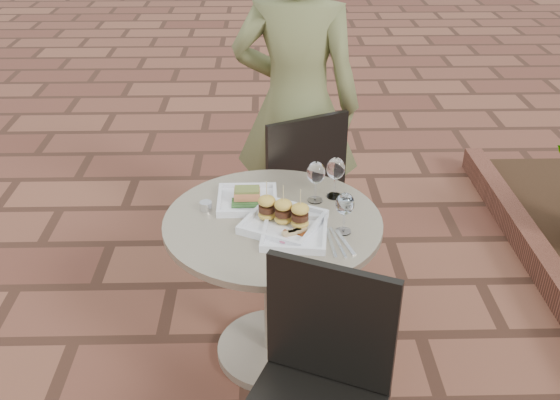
{
  "coord_description": "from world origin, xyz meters",
  "views": [
    {
      "loc": [
        0.1,
        -2.28,
        2.07
      ],
      "look_at": [
        0.15,
        -0.1,
        0.82
      ],
      "focal_mm": 40.0,
      "sensor_mm": 36.0,
      "label": 1
    }
  ],
  "objects_px": {
    "plate_tuna": "(294,233)",
    "chair_far": "(297,179)",
    "diner": "(296,107)",
    "plate_salmon": "(247,199)",
    "cafe_table": "(273,268)",
    "chair_near": "(318,379)",
    "plate_sliders": "(283,217)"
  },
  "relations": [
    {
      "from": "plate_tuna",
      "to": "chair_far",
      "type": "bearing_deg",
      "value": 86.56
    },
    {
      "from": "chair_far",
      "to": "plate_tuna",
      "type": "height_order",
      "value": "chair_far"
    },
    {
      "from": "diner",
      "to": "plate_salmon",
      "type": "xyz_separation_m",
      "value": [
        -0.24,
        -0.68,
        -0.15
      ]
    },
    {
      "from": "cafe_table",
      "to": "plate_tuna",
      "type": "height_order",
      "value": "plate_tuna"
    },
    {
      "from": "cafe_table",
      "to": "plate_tuna",
      "type": "relative_size",
      "value": 3.23
    },
    {
      "from": "chair_near",
      "to": "plate_tuna",
      "type": "xyz_separation_m",
      "value": [
        -0.06,
        0.58,
        0.2
      ]
    },
    {
      "from": "cafe_table",
      "to": "plate_sliders",
      "type": "relative_size",
      "value": 2.37
    },
    {
      "from": "diner",
      "to": "cafe_table",
      "type": "bearing_deg",
      "value": 90.54
    },
    {
      "from": "cafe_table",
      "to": "diner",
      "type": "relative_size",
      "value": 0.5
    },
    {
      "from": "plate_salmon",
      "to": "plate_tuna",
      "type": "bearing_deg",
      "value": -54.65
    },
    {
      "from": "chair_far",
      "to": "diner",
      "type": "bearing_deg",
      "value": -114.93
    },
    {
      "from": "plate_salmon",
      "to": "plate_tuna",
      "type": "distance_m",
      "value": 0.33
    },
    {
      "from": "diner",
      "to": "plate_tuna",
      "type": "bearing_deg",
      "value": 96.81
    },
    {
      "from": "chair_near",
      "to": "plate_salmon",
      "type": "distance_m",
      "value": 0.9
    },
    {
      "from": "cafe_table",
      "to": "chair_far",
      "type": "relative_size",
      "value": 0.97
    },
    {
      "from": "plate_salmon",
      "to": "plate_sliders",
      "type": "height_order",
      "value": "plate_sliders"
    },
    {
      "from": "chair_near",
      "to": "plate_salmon",
      "type": "bearing_deg",
      "value": 129.61
    },
    {
      "from": "chair_far",
      "to": "plate_sliders",
      "type": "relative_size",
      "value": 2.45
    },
    {
      "from": "chair_far",
      "to": "diner",
      "type": "xyz_separation_m",
      "value": [
        -0.0,
        0.13,
        0.35
      ]
    },
    {
      "from": "plate_tuna",
      "to": "cafe_table",
      "type": "bearing_deg",
      "value": 122.22
    },
    {
      "from": "chair_far",
      "to": "chair_near",
      "type": "height_order",
      "value": "same"
    },
    {
      "from": "cafe_table",
      "to": "plate_salmon",
      "type": "xyz_separation_m",
      "value": [
        -0.11,
        0.14,
        0.27
      ]
    },
    {
      "from": "cafe_table",
      "to": "plate_salmon",
      "type": "distance_m",
      "value": 0.32
    },
    {
      "from": "chair_far",
      "to": "plate_sliders",
      "type": "xyz_separation_m",
      "value": [
        -0.09,
        -0.74,
        0.22
      ]
    },
    {
      "from": "cafe_table",
      "to": "chair_near",
      "type": "bearing_deg",
      "value": -78.92
    },
    {
      "from": "cafe_table",
      "to": "plate_sliders",
      "type": "xyz_separation_m",
      "value": [
        0.04,
        -0.05,
        0.29
      ]
    },
    {
      "from": "chair_near",
      "to": "diner",
      "type": "xyz_separation_m",
      "value": [
        -0.01,
        1.53,
        0.35
      ]
    },
    {
      "from": "chair_far",
      "to": "chair_near",
      "type": "xyz_separation_m",
      "value": [
        0.01,
        -1.4,
        0.0
      ]
    },
    {
      "from": "chair_far",
      "to": "plate_salmon",
      "type": "distance_m",
      "value": 0.64
    },
    {
      "from": "plate_salmon",
      "to": "plate_sliders",
      "type": "bearing_deg",
      "value": -51.22
    },
    {
      "from": "chair_far",
      "to": "diner",
      "type": "height_order",
      "value": "diner"
    },
    {
      "from": "diner",
      "to": "chair_near",
      "type": "bearing_deg",
      "value": 100.01
    }
  ]
}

